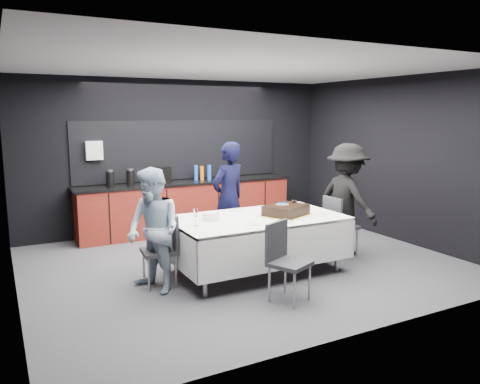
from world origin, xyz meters
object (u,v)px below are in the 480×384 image
at_px(party_table, 257,227).
at_px(person_right, 347,199).
at_px(person_center, 229,198).
at_px(chair_right, 338,222).
at_px(champagne_flute, 196,214).
at_px(plate_stack, 211,216).
at_px(person_left, 154,231).
at_px(chair_near, 284,255).
at_px(cake_assembly, 286,210).
at_px(chair_left, 165,244).

height_order(party_table, person_right, person_right).
bearing_deg(person_center, chair_right, 127.11).
bearing_deg(chair_right, person_center, 145.84).
relative_size(party_table, champagne_flute, 10.36).
bearing_deg(chair_right, plate_stack, 178.92).
bearing_deg(person_right, person_left, 87.86).
bearing_deg(party_table, chair_near, -101.58).
relative_size(champagne_flute, person_center, 0.13).
bearing_deg(person_center, cake_assembly, 87.11).
distance_m(cake_assembly, champagne_flute, 1.34).
distance_m(champagne_flute, person_left, 0.56).
bearing_deg(person_left, person_right, 72.18).
height_order(person_center, person_left, person_center).
bearing_deg(champagne_flute, cake_assembly, -0.59).
xyz_separation_m(party_table, person_left, (-1.47, -0.04, 0.13)).
xyz_separation_m(cake_assembly, champagne_flute, (-1.34, 0.01, 0.08)).
xyz_separation_m(chair_left, chair_right, (2.75, -0.03, 0.00)).
height_order(person_center, person_right, person_center).
height_order(champagne_flute, chair_left, champagne_flute).
bearing_deg(person_center, party_table, 67.20).
relative_size(plate_stack, person_center, 0.13).
distance_m(champagne_flute, chair_right, 2.45).
height_order(chair_near, person_center, person_center).
xyz_separation_m(cake_assembly, chair_near, (-0.60, -0.88, -0.32)).
bearing_deg(party_table, plate_stack, 169.75).
relative_size(cake_assembly, chair_near, 0.80).
relative_size(party_table, person_right, 1.34).
relative_size(chair_left, person_right, 0.54).
relative_size(chair_left, person_center, 0.53).
bearing_deg(cake_assembly, champagne_flute, 179.41).
bearing_deg(party_table, champagne_flute, -174.02).
bearing_deg(plate_stack, champagne_flute, -144.79).
xyz_separation_m(champagne_flute, person_right, (2.61, 0.21, -0.08)).
bearing_deg(chair_near, plate_stack, 111.38).
relative_size(party_table, plate_stack, 10.01).
bearing_deg(chair_left, chair_near, -45.79).
distance_m(champagne_flute, chair_near, 1.23).
xyz_separation_m(party_table, person_right, (1.67, 0.11, 0.22)).
distance_m(plate_stack, chair_right, 2.13).
relative_size(champagne_flute, person_right, 0.13).
height_order(cake_assembly, person_center, person_center).
distance_m(cake_assembly, person_center, 1.18).
relative_size(plate_stack, champagne_flute, 1.03).
bearing_deg(cake_assembly, chair_right, 9.93).
bearing_deg(champagne_flute, chair_near, -50.53).
bearing_deg(chair_right, champagne_flute, -175.86).
height_order(plate_stack, champagne_flute, champagne_flute).
bearing_deg(chair_left, plate_stack, 0.44).
bearing_deg(champagne_flute, plate_stack, 35.21).
bearing_deg(chair_left, person_right, -0.06).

